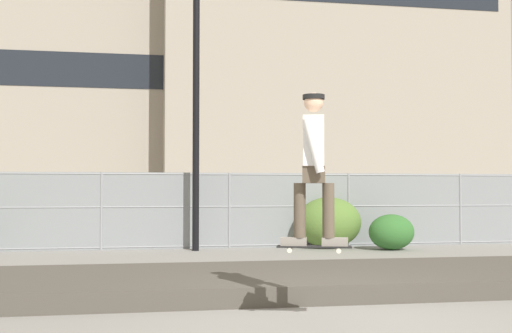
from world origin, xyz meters
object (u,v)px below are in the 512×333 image
(skateboard, at_px, (314,247))
(parked_car_near, at_px, (83,210))
(parked_car_mid, at_px, (272,209))
(shrub_center, at_px, (329,223))
(street_lamp, at_px, (196,53))
(shrub_right, at_px, (391,232))
(skater, at_px, (314,159))

(skateboard, height_order, parked_car_near, parked_car_near)
(parked_car_near, relative_size, parked_car_mid, 1.00)
(parked_car_mid, bearing_deg, skateboard, -99.64)
(parked_car_mid, bearing_deg, shrub_center, -81.01)
(skateboard, bearing_deg, parked_car_mid, 80.36)
(street_lamp, xyz_separation_m, shrub_right, (4.61, -0.62, -4.24))
(street_lamp, xyz_separation_m, shrub_center, (3.28, 0.12, -4.04))
(skater, xyz_separation_m, parked_car_mid, (2.11, 12.42, -0.91))
(parked_car_near, height_order, shrub_right, parked_car_near)
(skater, distance_m, parked_car_mid, 12.63)
(skater, distance_m, shrub_right, 8.89)
(skateboard, bearing_deg, parked_car_near, 105.67)
(skater, relative_size, shrub_right, 1.51)
(shrub_center, bearing_deg, parked_car_mid, 98.99)
(street_lamp, distance_m, shrub_center, 5.21)
(street_lamp, bearing_deg, parked_car_near, 126.47)
(parked_car_near, bearing_deg, street_lamp, -53.53)
(street_lamp, relative_size, parked_car_near, 1.71)
(skateboard, distance_m, parked_car_near, 12.83)
(street_lamp, relative_size, shrub_center, 4.72)
(skater, height_order, street_lamp, street_lamp)
(parked_car_near, bearing_deg, skateboard, -74.33)
(skater, bearing_deg, shrub_center, 72.32)
(skateboard, relative_size, parked_car_mid, 0.19)
(skateboard, relative_size, parked_car_near, 0.19)
(parked_car_near, distance_m, parked_car_mid, 5.58)
(parked_car_mid, height_order, shrub_center, parked_car_mid)
(shrub_right, bearing_deg, parked_car_mid, 112.77)
(shrub_right, bearing_deg, skateboard, -117.44)
(parked_car_mid, relative_size, shrub_center, 2.76)
(skater, xyz_separation_m, shrub_center, (2.72, 8.54, -1.13))
(street_lamp, bearing_deg, skater, -86.20)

